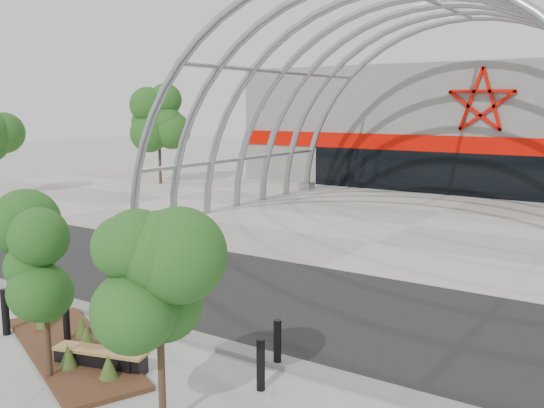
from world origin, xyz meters
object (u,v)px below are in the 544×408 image
bench_0 (125,327)px  bollard_2 (67,323)px  street_tree_0 (43,259)px  bench_1 (101,360)px  street_tree_1 (159,278)px

bench_0 → bollard_2: size_ratio=1.93×
street_tree_0 → bench_0: bearing=103.1°
bench_0 → bollard_2: bollard_2 is taller
bench_0 → bench_1: (1.03, -1.61, 0.02)m
street_tree_0 → bench_0: (-0.59, 2.52, -2.32)m
street_tree_0 → bollard_2: street_tree_0 is taller
bench_0 → street_tree_0: bearing=-76.9°
street_tree_1 → bench_1: size_ratio=1.75×
bench_1 → bollard_2: (-1.72, 0.50, 0.28)m
bench_1 → street_tree_1: bearing=-20.3°
street_tree_0 → bollard_2: size_ratio=3.57×
street_tree_0 → street_tree_1: street_tree_1 is taller
street_tree_1 → bollard_2: size_ratio=3.79×
bollard_2 → street_tree_1: bearing=-18.7°
street_tree_0 → street_tree_1: bearing=-1.9°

